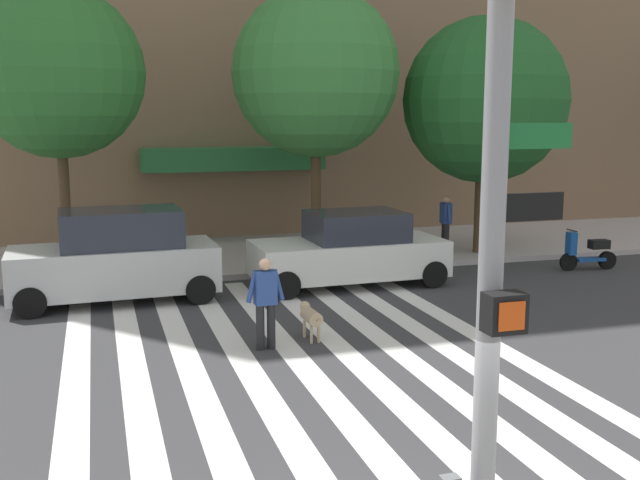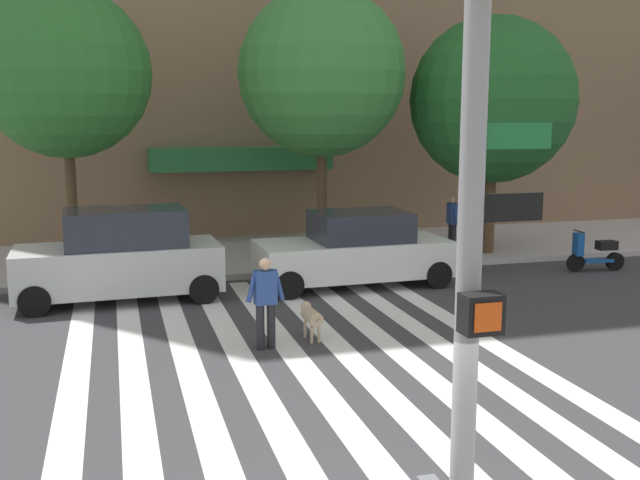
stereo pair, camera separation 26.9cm
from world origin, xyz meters
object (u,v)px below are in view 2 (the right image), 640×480
(parked_car_behind_first, at_px, (121,257))
(parked_car_third_in_line, at_px, (355,251))
(street_tree_further, at_px, (492,101))
(traffic_light_pole, at_px, (476,199))
(street_tree_nearest, at_px, (65,73))
(street_tree_middle, at_px, (322,73))
(pedestrian_dog_walker, at_px, (265,298))
(dog_on_leash, at_px, (311,316))
(parked_scooter, at_px, (596,253))
(pedestrian_bystander, at_px, (453,220))

(parked_car_behind_first, distance_m, parked_car_third_in_line, 5.50)
(street_tree_further, bearing_deg, traffic_light_pole, -119.03)
(street_tree_nearest, relative_size, street_tree_middle, 0.97)
(street_tree_nearest, bearing_deg, pedestrian_dog_walker, -64.57)
(street_tree_nearest, distance_m, street_tree_further, 11.52)
(parked_car_behind_first, distance_m, street_tree_further, 11.18)
(parked_car_third_in_line, xyz_separation_m, dog_on_leash, (-2.18, -4.00, -0.42))
(street_tree_further, relative_size, pedestrian_dog_walker, 4.11)
(parked_scooter, relative_size, street_tree_further, 0.24)
(parked_car_behind_first, height_order, street_tree_middle, street_tree_middle)
(parked_car_behind_first, distance_m, dog_on_leash, 5.23)
(pedestrian_dog_walker, bearing_deg, street_tree_middle, 66.79)
(dog_on_leash, bearing_deg, pedestrian_dog_walker, -160.22)
(parked_car_third_in_line, bearing_deg, street_tree_further, 25.78)
(pedestrian_dog_walker, xyz_separation_m, dog_on_leash, (0.92, 0.33, -0.48))
(street_tree_further, height_order, pedestrian_bystander, street_tree_further)
(pedestrian_dog_walker, relative_size, pedestrian_bystander, 1.00)
(parked_car_behind_first, relative_size, street_tree_nearest, 0.63)
(street_tree_further, height_order, pedestrian_dog_walker, street_tree_further)
(traffic_light_pole, bearing_deg, parked_car_third_in_line, 75.26)
(street_tree_further, height_order, dog_on_leash, street_tree_further)
(pedestrian_dog_walker, bearing_deg, parked_scooter, 22.94)
(parked_car_third_in_line, bearing_deg, pedestrian_bystander, 35.36)
(parked_car_behind_first, xyz_separation_m, dog_on_leash, (3.32, -4.00, -0.55))
(parked_scooter, bearing_deg, street_tree_further, 126.37)
(traffic_light_pole, xyz_separation_m, parked_car_third_in_line, (3.20, 12.17, -2.66))
(parked_car_behind_first, bearing_deg, parked_scooter, -0.84)
(traffic_light_pole, height_order, parked_car_third_in_line, traffic_light_pole)
(traffic_light_pole, xyz_separation_m, pedestrian_dog_walker, (0.10, 7.84, -2.59))
(parked_car_behind_first, height_order, street_tree_further, street_tree_further)
(pedestrian_dog_walker, bearing_deg, street_tree_nearest, 115.43)
(pedestrian_bystander, bearing_deg, parked_car_behind_first, -163.46)
(street_tree_further, xyz_separation_m, dog_on_leash, (-7.03, -6.34, -4.08))
(parked_scooter, xyz_separation_m, pedestrian_dog_walker, (-9.81, -4.15, 0.45))
(traffic_light_pole, bearing_deg, pedestrian_dog_walker, 89.26)
(street_tree_nearest, bearing_deg, traffic_light_pole, -77.36)
(parked_car_behind_first, bearing_deg, pedestrian_bystander, 16.54)
(parked_car_behind_first, height_order, pedestrian_dog_walker, parked_car_behind_first)
(street_tree_further, bearing_deg, parked_car_behind_first, -167.25)
(street_tree_nearest, bearing_deg, street_tree_middle, -1.97)
(street_tree_nearest, relative_size, pedestrian_bystander, 4.36)
(dog_on_leash, bearing_deg, parked_scooter, 23.26)
(pedestrian_dog_walker, bearing_deg, dog_on_leash, 19.78)
(street_tree_middle, distance_m, pedestrian_bystander, 5.76)
(parked_scooter, bearing_deg, pedestrian_bystander, 132.61)
(parked_scooter, distance_m, pedestrian_bystander, 4.10)
(parked_scooter, bearing_deg, traffic_light_pole, -129.57)
(street_tree_further, distance_m, pedestrian_dog_walker, 10.99)
(traffic_light_pole, xyz_separation_m, parked_scooter, (9.91, 11.99, -3.04))
(street_tree_nearest, bearing_deg, parked_scooter, -13.72)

